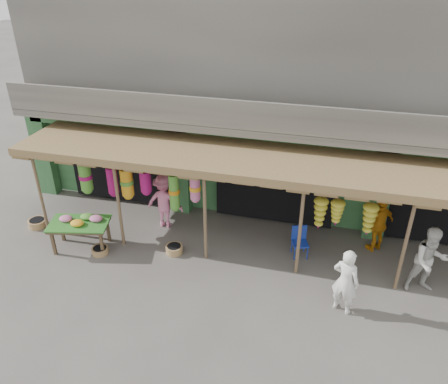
% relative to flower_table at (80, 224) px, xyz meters
% --- Properties ---
extents(ground, '(80.00, 80.00, 0.00)m').
position_rel_flower_table_xyz_m(ground, '(5.05, 0.62, -0.79)').
color(ground, '#514C47').
rests_on(ground, ground).
extents(building, '(16.40, 6.80, 7.00)m').
position_rel_flower_table_xyz_m(building, '(5.05, 5.49, 2.58)').
color(building, gray).
rests_on(building, ground).
extents(awning, '(14.00, 2.70, 2.79)m').
position_rel_flower_table_xyz_m(awning, '(4.88, 1.42, 1.78)').
color(awning, brown).
rests_on(awning, ground).
extents(flower_table, '(1.81, 1.31, 0.98)m').
position_rel_flower_table_xyz_m(flower_table, '(0.00, 0.00, 0.00)').
color(flower_table, '#4F3E29').
rests_on(flower_table, ground).
extents(blue_chair, '(0.54, 0.54, 0.88)m').
position_rel_flower_table_xyz_m(blue_chair, '(6.02, 1.23, -0.30)').
color(blue_chair, navy).
rests_on(blue_chair, ground).
extents(basket_left, '(0.65, 0.65, 0.23)m').
position_rel_flower_table_xyz_m(basket_left, '(-1.95, 0.60, -0.68)').
color(basket_left, '#906541').
rests_on(basket_left, ground).
extents(basket_mid, '(0.58, 0.58, 0.18)m').
position_rel_flower_table_xyz_m(basket_mid, '(0.61, -0.16, -0.70)').
color(basket_mid, olive).
rests_on(basket_mid, ground).
extents(basket_right, '(0.57, 0.57, 0.22)m').
position_rel_flower_table_xyz_m(basket_right, '(2.62, 0.41, -0.68)').
color(basket_right, '#A98B4F').
rests_on(basket_right, ground).
extents(person_front, '(0.74, 0.62, 1.72)m').
position_rel_flower_table_xyz_m(person_front, '(7.24, -0.70, 0.07)').
color(person_front, white).
rests_on(person_front, ground).
extents(person_right, '(1.04, 0.90, 1.82)m').
position_rel_flower_table_xyz_m(person_right, '(9.19, 0.53, 0.12)').
color(person_right, beige).
rests_on(person_right, ground).
extents(person_vendor, '(1.00, 0.97, 1.68)m').
position_rel_flower_table_xyz_m(person_vendor, '(8.10, 2.02, 0.05)').
color(person_vendor, '#C57912').
rests_on(person_vendor, ground).
extents(person_shopper, '(1.14, 0.67, 1.74)m').
position_rel_flower_table_xyz_m(person_shopper, '(1.88, 1.67, 0.08)').
color(person_shopper, pink).
rests_on(person_shopper, ground).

